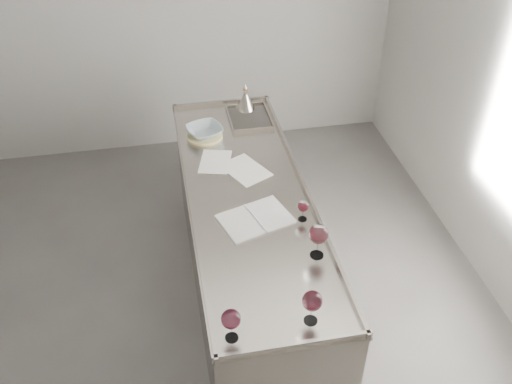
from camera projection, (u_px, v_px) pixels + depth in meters
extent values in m
cube|color=#4D4B49|center=(185.00, 340.00, 3.86)|extent=(4.50, 5.00, 0.02)
cube|color=#9B9996|center=(146.00, 6.00, 4.95)|extent=(4.50, 0.02, 2.80)
cube|color=gray|center=(249.00, 250.00, 3.88)|extent=(0.75, 2.40, 0.92)
cube|color=gray|center=(248.00, 196.00, 3.59)|extent=(0.77, 2.42, 0.02)
cube|color=gray|center=(294.00, 345.00, 2.65)|extent=(0.77, 0.02, 0.03)
cube|color=gray|center=(221.00, 102.00, 4.50)|extent=(0.77, 0.02, 0.03)
cube|color=gray|center=(190.00, 199.00, 3.52)|extent=(0.02, 2.42, 0.03)
cube|color=gray|center=(304.00, 186.00, 3.63)|extent=(0.02, 2.42, 0.03)
cube|color=#595654|center=(249.00, 119.00, 4.33)|extent=(0.30, 0.38, 0.01)
cylinder|color=white|center=(232.00, 337.00, 2.70)|extent=(0.07, 0.07, 0.00)
cylinder|color=white|center=(231.00, 331.00, 2.68)|extent=(0.01, 0.01, 0.09)
ellipsoid|color=white|center=(231.00, 319.00, 2.62)|extent=(0.09, 0.09, 0.10)
cylinder|color=#370714|center=(231.00, 322.00, 2.64)|extent=(0.07, 0.07, 0.02)
cylinder|color=white|center=(311.00, 320.00, 2.79)|extent=(0.07, 0.07, 0.00)
cylinder|color=white|center=(311.00, 314.00, 2.76)|extent=(0.01, 0.01, 0.09)
ellipsoid|color=white|center=(312.00, 301.00, 2.70)|extent=(0.10, 0.10, 0.10)
cylinder|color=#380711|center=(312.00, 304.00, 2.71)|extent=(0.07, 0.07, 0.02)
cylinder|color=white|center=(317.00, 255.00, 3.15)|extent=(0.08, 0.08, 0.00)
cylinder|color=white|center=(317.00, 248.00, 3.12)|extent=(0.01, 0.01, 0.10)
ellipsoid|color=white|center=(319.00, 234.00, 3.06)|extent=(0.11, 0.11, 0.11)
cylinder|color=#34070D|center=(318.00, 237.00, 3.07)|extent=(0.08, 0.08, 0.02)
cylinder|color=white|center=(302.00, 219.00, 3.40)|extent=(0.05, 0.05, 0.00)
cylinder|color=white|center=(303.00, 214.00, 3.37)|extent=(0.01, 0.01, 0.07)
ellipsoid|color=white|center=(303.00, 206.00, 3.34)|extent=(0.07, 0.07, 0.07)
cylinder|color=#3D080F|center=(303.00, 208.00, 3.34)|extent=(0.05, 0.05, 0.01)
cube|color=white|center=(240.00, 224.00, 3.35)|extent=(0.28, 0.33, 0.01)
cube|color=white|center=(270.00, 213.00, 3.43)|extent=(0.28, 0.33, 0.01)
cylinder|color=white|center=(255.00, 218.00, 3.39)|extent=(0.10, 0.27, 0.01)
cube|color=white|center=(245.00, 170.00, 3.80)|extent=(0.35, 0.39, 0.00)
cube|color=white|center=(215.00, 162.00, 3.87)|extent=(0.27, 0.33, 0.00)
cylinder|color=beige|center=(205.00, 136.00, 4.12)|extent=(0.33, 0.33, 0.02)
imported|color=#90A2A7|center=(205.00, 131.00, 4.09)|extent=(0.31, 0.31, 0.06)
cone|color=#A19A8F|center=(246.00, 101.00, 4.42)|extent=(0.15, 0.15, 0.13)
cylinder|color=#A19A8F|center=(246.00, 92.00, 4.37)|extent=(0.03, 0.03, 0.03)
cylinder|color=#AE6530|center=(246.00, 89.00, 4.35)|extent=(0.04, 0.04, 0.02)
cone|color=#A19A8F|center=(246.00, 86.00, 4.33)|extent=(0.03, 0.03, 0.04)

